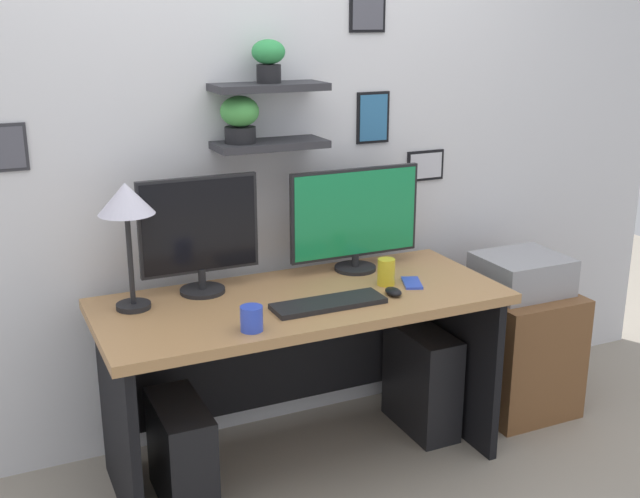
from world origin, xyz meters
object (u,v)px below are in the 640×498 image
Objects in this scene: computer_mouse at (393,292)px; desk_lamp at (126,207)px; monitor_left at (199,232)px; computer_tower_right at (422,380)px; cell_phone at (412,283)px; desk at (297,341)px; water_cup at (386,272)px; keyboard at (329,303)px; monitor_right at (355,218)px; computer_tower_left at (182,454)px; drawer_cabinet at (516,349)px; printer at (522,274)px; coffee_mug at (252,319)px.

computer_mouse is 0.19× the size of desk_lamp.
monitor_left is 1.01× the size of computer_tower_right.
monitor_left is at bearing -176.73° from cell_phone.
desk is at bearing -25.44° from monitor_left.
keyboard is at bearing -159.26° from water_cup.
monitor_right is 1.19m from computer_tower_left.
computer_tower_left is (-1.65, -0.10, -0.08)m from drawer_cabinet.
keyboard is at bearing -129.54° from monitor_right.
monitor_right is at bearing 149.28° from computer_tower_right.
cell_phone is at bearing -170.16° from printer.
drawer_cabinet is 0.38m from printer.
printer is 0.68m from computer_tower_right.
desk_lamp is at bearing -168.65° from cell_phone.
desk is 2.71× the size of monitor_right.
monitor_right is 1.06m from drawer_cabinet.
computer_mouse reaches higher than drawer_cabinet.
desk_lamp reaches higher than computer_mouse.
monitor_right is 1.56× the size of printer.
cell_phone reaches higher than computer_tower_right.
keyboard is (0.39, -0.35, -0.24)m from monitor_left.
desk is 0.58m from monitor_right.
computer_tower_left is at bearing -178.33° from water_cup.
keyboard is 0.28m from computer_mouse.
printer is at bearing 10.30° from keyboard.
printer is at bearing 31.71° from cell_phone.
computer_tower_right is (0.61, 0.00, -0.30)m from desk.
water_cup reaches higher than computer_tower_right.
desk is 3.37× the size of monitor_left.
printer is at bearing 13.92° from computer_mouse.
desk reaches higher than drawer_cabinet.
desk is 17.84× the size of coffee_mug.
printer is at bearing -6.13° from monitor_left.
computer_tower_left is at bearing -176.47° from printer.
computer_tower_right is (-0.52, 0.00, -0.43)m from printer.
water_cup is 0.19× the size of drawer_cabinet.
printer is (0.66, 0.11, -0.09)m from cell_phone.
water_cup reaches higher than printer.
desk is 0.68m from computer_tower_right.
desk is 3.39× the size of computer_tower_right.
cell_phone is 0.24× the size of drawer_cabinet.
monitor_right reaches higher than printer.
cell_phone is (0.13, -0.27, -0.23)m from monitor_right.
desk_lamp reaches higher than cell_phone.
printer is at bearing -2.90° from desk_lamp.
cell_phone is at bearing -10.52° from desk_lamp.
monitor_right is at bearing 88.28° from computer_mouse.
desk_lamp is (-0.96, 0.29, 0.38)m from computer_mouse.
monitor_right is at bearing 25.47° from desk.
computer_mouse is (0.28, -0.00, 0.01)m from keyboard.
computer_mouse is 1.07m from desk_lamp.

